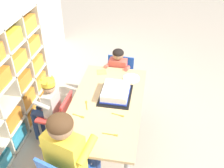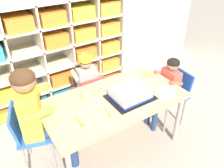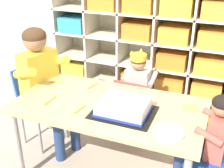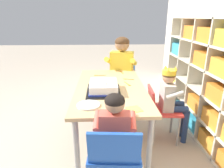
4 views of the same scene
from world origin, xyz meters
TOP-DOWN VIEW (x-y plane):
  - ground at (0.00, 0.00)m, footprint 16.00×16.00m
  - storage_cubby_shelf at (-0.05, 1.14)m, footprint 1.82×0.39m
  - activity_table at (0.00, 0.00)m, footprint 1.33×0.70m
  - classroom_chair_blue at (0.02, 0.54)m, footprint 0.34×0.35m
  - child_with_crown at (0.03, 0.64)m, footprint 0.30×0.31m
  - classroom_chair_adult_side at (-0.75, 0.20)m, footprint 0.40×0.43m
  - adult_helper_seated at (-0.65, 0.17)m, footprint 0.48×0.46m
  - classroom_chair_guest_side at (0.79, -0.00)m, footprint 0.36×0.39m
  - guest_at_table_side at (0.69, 0.00)m, footprint 0.31×0.31m
  - birthday_cake_on_tray at (0.14, -0.07)m, footprint 0.41×0.32m
  - paper_plate_stack at (0.46, -0.19)m, footprint 0.19×0.19m
  - paper_napkin_square at (0.54, 0.16)m, footprint 0.14×0.14m
  - fork_at_table_front_edge at (-0.41, -0.12)m, footprint 0.02×0.14m
  - fork_beside_plate_stack at (-0.54, 0.17)m, footprint 0.13×0.04m
  - fork_near_child_seat at (-0.23, 0.21)m, footprint 0.05×0.13m
  - fork_near_cake_tray at (-0.15, -0.15)m, footprint 0.04×0.13m
  - fork_scattered_mid_table at (-0.06, 0.19)m, footprint 0.13×0.06m

SIDE VIEW (x-z plane):
  - ground at x=0.00m, z-range 0.00..0.00m
  - classroom_chair_blue at x=0.02m, z-range 0.07..0.68m
  - classroom_chair_guest_side at x=0.79m, z-range 0.09..0.74m
  - classroom_chair_adult_side at x=-0.75m, z-range 0.10..0.80m
  - child_with_crown at x=0.03m, z-range 0.10..0.95m
  - guest_at_table_side at x=0.69m, z-range 0.12..0.96m
  - activity_table at x=0.00m, z-range 0.25..0.88m
  - storage_cubby_shelf at x=-0.05m, z-range -0.04..1.27m
  - paper_napkin_square at x=0.54m, z-range 0.63..0.63m
  - fork_beside_plate_stack at x=-0.54m, z-range 0.63..0.63m
  - fork_near_cake_tray at x=-0.15m, z-range 0.63..0.63m
  - fork_at_table_front_edge at x=-0.41m, z-range 0.63..0.63m
  - fork_near_child_seat at x=-0.23m, z-range 0.63..0.63m
  - fork_scattered_mid_table at x=-0.06m, z-range 0.63..0.63m
  - paper_plate_stack at x=0.46m, z-range 0.63..0.64m
  - adult_helper_seated at x=-0.65m, z-range 0.13..1.19m
  - birthday_cake_on_tray at x=0.14m, z-range 0.60..0.73m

